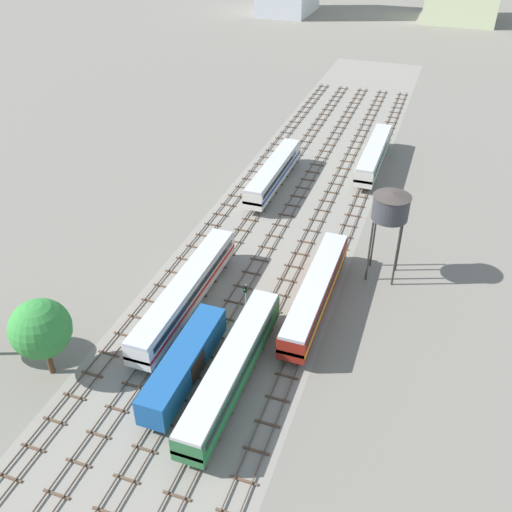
{
  "coord_description": "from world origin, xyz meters",
  "views": [
    {
      "loc": [
        18.81,
        -8.58,
        40.2
      ],
      "look_at": [
        0.0,
        45.2,
        1.5
      ],
      "focal_mm": 39.15,
      "sensor_mm": 36.0,
      "label": 1
    }
  ],
  "objects_px": {
    "passenger_coach_left_mid": "(186,291)",
    "diesel_railcar_centre_right_midfar": "(316,291)",
    "diesel_railcar_centre_near": "(232,367)",
    "water_tower": "(391,207)",
    "signal_post_nearest": "(246,297)",
    "diesel_railcar_centre_right_farther": "(374,154)",
    "diesel_railcar_left_far": "(274,172)",
    "freight_boxcar_centre_left_nearest": "(185,363)"
  },
  "relations": [
    {
      "from": "diesel_railcar_centre_right_farther",
      "to": "signal_post_nearest",
      "type": "distance_m",
      "value": 43.46
    },
    {
      "from": "diesel_railcar_centre_near",
      "to": "diesel_railcar_centre_right_farther",
      "type": "bearing_deg",
      "value": 85.12
    },
    {
      "from": "diesel_railcar_centre_right_farther",
      "to": "water_tower",
      "type": "distance_m",
      "value": 31.23
    },
    {
      "from": "diesel_railcar_centre_near",
      "to": "diesel_railcar_left_far",
      "type": "distance_m",
      "value": 41.73
    },
    {
      "from": "diesel_railcar_left_far",
      "to": "signal_post_nearest",
      "type": "distance_m",
      "value": 31.71
    },
    {
      "from": "diesel_railcar_centre_right_farther",
      "to": "water_tower",
      "type": "height_order",
      "value": "water_tower"
    },
    {
      "from": "diesel_railcar_centre_near",
      "to": "water_tower",
      "type": "bearing_deg",
      "value": 65.33
    },
    {
      "from": "water_tower",
      "to": "signal_post_nearest",
      "type": "distance_m",
      "value": 19.39
    },
    {
      "from": "water_tower",
      "to": "passenger_coach_left_mid",
      "type": "bearing_deg",
      "value": -144.72
    },
    {
      "from": "freight_boxcar_centre_left_nearest",
      "to": "passenger_coach_left_mid",
      "type": "height_order",
      "value": "passenger_coach_left_mid"
    },
    {
      "from": "water_tower",
      "to": "diesel_railcar_centre_right_farther",
      "type": "bearing_deg",
      "value": 101.34
    },
    {
      "from": "passenger_coach_left_mid",
      "to": "diesel_railcar_left_far",
      "type": "height_order",
      "value": "same"
    },
    {
      "from": "diesel_railcar_centre_right_midfar",
      "to": "water_tower",
      "type": "bearing_deg",
      "value": 56.53
    },
    {
      "from": "diesel_railcar_centre_right_midfar",
      "to": "water_tower",
      "type": "relative_size",
      "value": 1.81
    },
    {
      "from": "diesel_railcar_centre_right_midfar",
      "to": "signal_post_nearest",
      "type": "bearing_deg",
      "value": -149.27
    },
    {
      "from": "freight_boxcar_centre_left_nearest",
      "to": "diesel_railcar_centre_right_midfar",
      "type": "xyz_separation_m",
      "value": [
        9.0,
        14.59,
        0.15
      ]
    },
    {
      "from": "water_tower",
      "to": "diesel_railcar_centre_right_midfar",
      "type": "bearing_deg",
      "value": -123.47
    },
    {
      "from": "diesel_railcar_centre_near",
      "to": "water_tower",
      "type": "distance_m",
      "value": 26.06
    },
    {
      "from": "water_tower",
      "to": "signal_post_nearest",
      "type": "height_order",
      "value": "water_tower"
    },
    {
      "from": "diesel_railcar_centre_right_midfar",
      "to": "diesel_railcar_left_far",
      "type": "height_order",
      "value": "same"
    },
    {
      "from": "diesel_railcar_centre_near",
      "to": "diesel_railcar_centre_right_midfar",
      "type": "distance_m",
      "value": 14.49
    },
    {
      "from": "diesel_railcar_left_far",
      "to": "diesel_railcar_centre_right_farther",
      "type": "relative_size",
      "value": 1.0
    },
    {
      "from": "diesel_railcar_centre_right_farther",
      "to": "signal_post_nearest",
      "type": "relative_size",
      "value": 4.45
    },
    {
      "from": "diesel_railcar_centre_near",
      "to": "passenger_coach_left_mid",
      "type": "height_order",
      "value": "same"
    },
    {
      "from": "diesel_railcar_centre_right_midfar",
      "to": "diesel_railcar_centre_right_farther",
      "type": "relative_size",
      "value": 1.0
    },
    {
      "from": "diesel_railcar_left_far",
      "to": "diesel_railcar_centre_right_midfar",
      "type": "bearing_deg",
      "value": -63.4
    },
    {
      "from": "signal_post_nearest",
      "to": "diesel_railcar_left_far",
      "type": "bearing_deg",
      "value": 102.29
    },
    {
      "from": "diesel_railcar_centre_right_farther",
      "to": "water_tower",
      "type": "bearing_deg",
      "value": -78.66
    },
    {
      "from": "freight_boxcar_centre_left_nearest",
      "to": "diesel_railcar_left_far",
      "type": "bearing_deg",
      "value": 96.19
    },
    {
      "from": "freight_boxcar_centre_left_nearest",
      "to": "diesel_railcar_left_far",
      "type": "height_order",
      "value": "diesel_railcar_left_far"
    },
    {
      "from": "diesel_railcar_centre_near",
      "to": "water_tower",
      "type": "height_order",
      "value": "water_tower"
    },
    {
      "from": "freight_boxcar_centre_left_nearest",
      "to": "diesel_railcar_centre_near",
      "type": "relative_size",
      "value": 0.68
    },
    {
      "from": "diesel_railcar_left_far",
      "to": "water_tower",
      "type": "bearing_deg",
      "value": -42.59
    },
    {
      "from": "passenger_coach_left_mid",
      "to": "diesel_railcar_centre_right_farther",
      "type": "bearing_deg",
      "value": 72.81
    },
    {
      "from": "diesel_railcar_centre_near",
      "to": "diesel_railcar_centre_right_farther",
      "type": "distance_m",
      "value": 52.89
    },
    {
      "from": "diesel_railcar_left_far",
      "to": "diesel_railcar_centre_right_farther",
      "type": "height_order",
      "value": "same"
    },
    {
      "from": "diesel_railcar_centre_right_farther",
      "to": "signal_post_nearest",
      "type": "xyz_separation_m",
      "value": [
        -6.75,
        -42.94,
        0.37
      ]
    },
    {
      "from": "freight_boxcar_centre_left_nearest",
      "to": "passenger_coach_left_mid",
      "type": "xyz_separation_m",
      "value": [
        -4.51,
        9.86,
        0.16
      ]
    },
    {
      "from": "passenger_coach_left_mid",
      "to": "signal_post_nearest",
      "type": "distance_m",
      "value": 6.8
    },
    {
      "from": "passenger_coach_left_mid",
      "to": "diesel_railcar_centre_right_midfar",
      "type": "height_order",
      "value": "same"
    },
    {
      "from": "water_tower",
      "to": "freight_boxcar_centre_left_nearest",
      "type": "bearing_deg",
      "value": -122.36
    },
    {
      "from": "diesel_railcar_centre_near",
      "to": "diesel_railcar_centre_right_midfar",
      "type": "relative_size",
      "value": 1.0
    }
  ]
}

